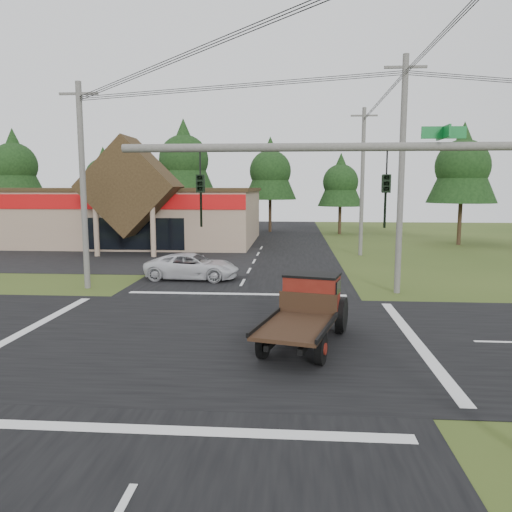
# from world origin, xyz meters

# --- Properties ---
(ground) EXTENTS (120.00, 120.00, 0.00)m
(ground) POSITION_xyz_m (0.00, 0.00, 0.00)
(ground) COLOR #374A1A
(ground) RESTS_ON ground
(road_ns) EXTENTS (12.00, 120.00, 0.02)m
(road_ns) POSITION_xyz_m (0.00, 0.00, 0.01)
(road_ns) COLOR black
(road_ns) RESTS_ON ground
(road_ew) EXTENTS (120.00, 12.00, 0.02)m
(road_ew) POSITION_xyz_m (0.00, 0.00, 0.01)
(road_ew) COLOR black
(road_ew) RESTS_ON ground
(parking_apron) EXTENTS (28.00, 14.00, 0.02)m
(parking_apron) POSITION_xyz_m (-14.00, 19.00, 0.01)
(parking_apron) COLOR black
(parking_apron) RESTS_ON ground
(cvs_building) EXTENTS (30.40, 18.20, 9.19)m
(cvs_building) POSITION_xyz_m (-15.70, 29.57, 2.78)
(cvs_building) COLOR #9F846B
(cvs_building) RESTS_ON ground
(traffic_signal_mast) EXTENTS (8.12, 0.24, 7.00)m
(traffic_signal_mast) POSITION_xyz_m (5.82, -7.50, 4.43)
(traffic_signal_mast) COLOR #595651
(traffic_signal_mast) RESTS_ON ground
(utility_pole_nw) EXTENTS (2.00, 0.30, 10.50)m
(utility_pole_nw) POSITION_xyz_m (-8.00, 8.00, 5.39)
(utility_pole_nw) COLOR #595651
(utility_pole_nw) RESTS_ON ground
(utility_pole_ne) EXTENTS (2.00, 0.30, 11.50)m
(utility_pole_ne) POSITION_xyz_m (8.00, 8.00, 5.89)
(utility_pole_ne) COLOR #595651
(utility_pole_ne) RESTS_ON ground
(utility_pole_n) EXTENTS (2.00, 0.30, 11.20)m
(utility_pole_n) POSITION_xyz_m (8.00, 22.00, 5.74)
(utility_pole_n) COLOR #595651
(utility_pole_n) RESTS_ON ground
(tree_row_a) EXTENTS (6.72, 6.72, 12.12)m
(tree_row_a) POSITION_xyz_m (-30.00, 40.00, 8.05)
(tree_row_a) COLOR #332316
(tree_row_a) RESTS_ON ground
(tree_row_b) EXTENTS (5.60, 5.60, 10.10)m
(tree_row_b) POSITION_xyz_m (-20.00, 42.00, 6.70)
(tree_row_b) COLOR #332316
(tree_row_b) RESTS_ON ground
(tree_row_c) EXTENTS (7.28, 7.28, 13.13)m
(tree_row_c) POSITION_xyz_m (-10.00, 41.00, 8.72)
(tree_row_c) COLOR #332316
(tree_row_c) RESTS_ON ground
(tree_row_d) EXTENTS (6.16, 6.16, 11.11)m
(tree_row_d) POSITION_xyz_m (0.00, 42.00, 7.38)
(tree_row_d) COLOR #332316
(tree_row_d) RESTS_ON ground
(tree_row_e) EXTENTS (5.04, 5.04, 9.09)m
(tree_row_e) POSITION_xyz_m (8.00, 40.00, 6.03)
(tree_row_e) COLOR #332316
(tree_row_e) RESTS_ON ground
(tree_side_ne) EXTENTS (6.16, 6.16, 11.11)m
(tree_side_ne) POSITION_xyz_m (18.00, 30.00, 7.38)
(tree_side_ne) COLOR #332316
(tree_side_ne) RESTS_ON ground
(antique_flatbed_truck) EXTENTS (3.43, 5.86, 2.30)m
(antique_flatbed_truck) POSITION_xyz_m (3.17, -0.84, 1.15)
(antique_flatbed_truck) COLOR #5A130C
(antique_flatbed_truck) RESTS_ON ground
(white_pickup) EXTENTS (5.47, 2.77, 1.48)m
(white_pickup) POSITION_xyz_m (-3.01, 10.96, 0.74)
(white_pickup) COLOR silver
(white_pickup) RESTS_ON ground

